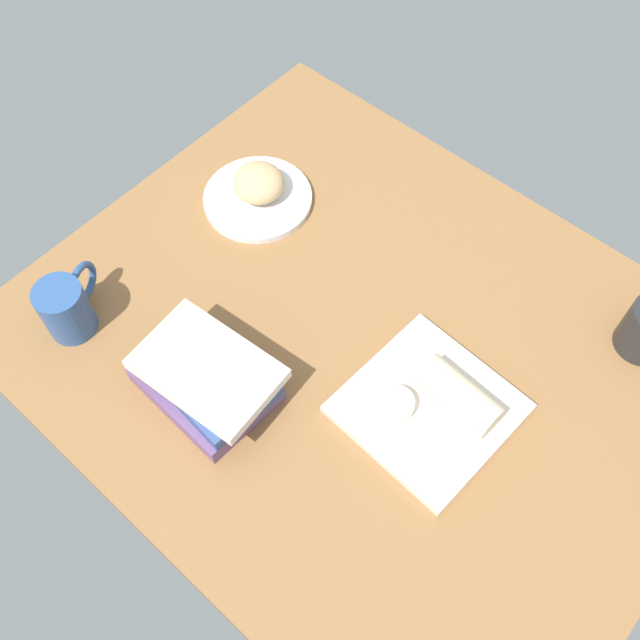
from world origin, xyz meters
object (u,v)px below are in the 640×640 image
at_px(second_mug, 67,307).
at_px(breakfast_wrap, 459,395).
at_px(round_plate, 258,199).
at_px(book_stack, 208,379).
at_px(square_plate, 428,408).
at_px(scone_pastry, 259,183).
at_px(sauce_cup, 395,405).

bearing_deg(second_mug, breakfast_wrap, 27.36).
bearing_deg(round_plate, book_stack, -56.90).
distance_m(square_plate, second_mug, 0.60).
relative_size(square_plate, book_stack, 1.06).
relative_size(book_stack, second_mug, 1.74).
bearing_deg(breakfast_wrap, scone_pastry, 82.49).
xyz_separation_m(sauce_cup, book_stack, (-0.24, -0.16, 0.01)).
xyz_separation_m(book_stack, second_mug, (-0.26, -0.06, 0.01)).
bearing_deg(book_stack, second_mug, -166.42).
bearing_deg(book_stack, sauce_cup, 33.68).
distance_m(square_plate, sauce_cup, 0.06).
height_order(round_plate, square_plate, square_plate).
bearing_deg(square_plate, scone_pastry, 164.25).
bearing_deg(sauce_cup, second_mug, -155.98).
bearing_deg(breakfast_wrap, second_mug, 121.55).
xyz_separation_m(round_plate, breakfast_wrap, (0.53, -0.10, 0.04)).
bearing_deg(scone_pastry, sauce_cup, -21.26).
bearing_deg(breakfast_wrap, round_plate, 83.29).
xyz_separation_m(square_plate, sauce_cup, (-0.04, -0.04, 0.02)).
relative_size(round_plate, book_stack, 0.90).
relative_size(round_plate, scone_pastry, 2.10).
height_order(square_plate, second_mug, second_mug).
distance_m(square_plate, book_stack, 0.35).
bearing_deg(sauce_cup, square_plate, 46.74).
relative_size(round_plate, second_mug, 1.57).
bearing_deg(round_plate, breakfast_wrap, -10.90).
relative_size(round_plate, sauce_cup, 3.52).
bearing_deg(sauce_cup, book_stack, -146.32).
xyz_separation_m(round_plate, second_mug, (-0.04, -0.40, 0.05)).
bearing_deg(square_plate, second_mug, -154.00).
distance_m(scone_pastry, second_mug, 0.41).
height_order(scone_pastry, sauce_cup, scone_pastry).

